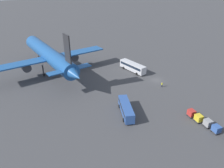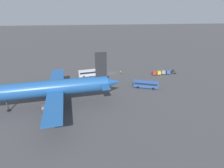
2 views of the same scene
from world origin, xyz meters
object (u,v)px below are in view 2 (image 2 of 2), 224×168
Objects in this scene: worker_person at (121,72)px; cargo_cart_blue at (168,72)px; cargo_cart_yellow at (159,73)px; shuttle_bus_far at (146,84)px; cargo_cart_grey at (163,72)px; baggage_tug at (173,72)px; cargo_cart_red at (154,73)px; airplane at (51,88)px; shuttle_bus_near at (91,73)px.

worker_person is 25.63m from cargo_cart_blue.
cargo_cart_yellow is (5.23, 0.38, 0.00)m from cargo_cart_blue.
shuttle_bus_far is 21.37m from cargo_cart_grey.
cargo_cart_grey is at bearing -113.69° from shuttle_bus_far.
cargo_cart_blue is 5.24m from cargo_cart_yellow.
cargo_cart_red is at bearing 23.04° from baggage_tug.
cargo_cart_red is (7.84, 0.33, 0.00)m from cargo_cart_blue.
cargo_cart_grey is 1.00× the size of cargo_cart_yellow.
baggage_tug is at bearing -122.11° from shuttle_bus_far.
airplane is at bearing 35.95° from shuttle_bus_far.
baggage_tug is 1.54× the size of worker_person.
cargo_cart_red reaches higher than worker_person.
cargo_cart_grey is 5.24m from cargo_cart_red.
cargo_cart_grey is at bearing 170.62° from worker_person.
airplane is at bearing 45.51° from worker_person.
cargo_cart_blue is at bearing 171.44° from worker_person.
shuttle_bus_near is 1.15× the size of shuttle_bus_far.
shuttle_bus_near is (-13.89, -29.12, -5.12)m from airplane.
airplane is 29.45× the size of worker_person.
airplane is at bearing 53.80° from shuttle_bus_near.
worker_person is (8.12, -19.34, -1.01)m from shuttle_bus_far.
cargo_cart_red is (-17.50, 4.14, 0.32)m from worker_person.
cargo_cart_blue is 7.85m from cargo_cart_red.
shuttle_bus_near is 4.74× the size of baggage_tug.
baggage_tug reaches higher than cargo_cart_grey.
cargo_cart_red is (-33.75, 2.58, -0.83)m from shuttle_bus_near.
shuttle_bus_far is 23.20m from cargo_cart_blue.
baggage_tug is (-58.90, -27.72, -6.20)m from airplane.
baggage_tug is at bearing -161.64° from airplane.
shuttle_bus_near is 5.77× the size of cargo_cart_yellow.
cargo_cart_yellow is at bearing 165.17° from shuttle_bus_near.
baggage_tug is 8.74m from cargo_cart_yellow.
shuttle_bus_far is 5.02× the size of cargo_cart_grey.
worker_person is 23.04m from cargo_cart_grey.
cargo_cart_grey is at bearing -159.85° from airplane.
cargo_cart_blue is at bearing 31.09° from baggage_tug.
baggage_tug is 1.22× the size of cargo_cart_red.
cargo_cart_yellow is at bearing 9.41° from cargo_cart_grey.
cargo_cart_red is at bearing 4.21° from cargo_cart_grey.
airplane is 23.32× the size of cargo_cart_grey.
airplane is at bearing 29.13° from cargo_cart_red.
shuttle_bus_far is at bearing 51.65° from cargo_cart_yellow.
baggage_tug reaches higher than worker_person.
shuttle_bus_far reaches higher than cargo_cart_red.
cargo_cart_blue and cargo_cart_grey have the same top height.
shuttle_bus_near is 7.28× the size of worker_person.
cargo_cart_red is at bearing -102.22° from shuttle_bus_far.
cargo_cart_grey is 1.00× the size of cargo_cart_red.
worker_person is at bearing -8.56° from cargo_cart_blue.
cargo_cart_grey is (-38.98, 2.19, -0.83)m from shuttle_bus_near.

